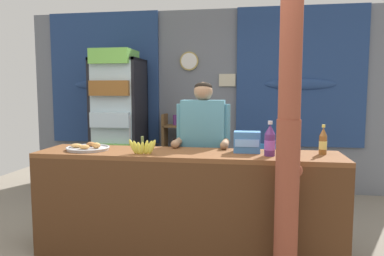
% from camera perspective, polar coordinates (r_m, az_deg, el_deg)
% --- Properties ---
extents(ground_plane, '(7.24, 7.24, 0.00)m').
position_cam_1_polar(ground_plane, '(4.09, -0.73, -15.37)').
color(ground_plane, gray).
extents(back_wall_curtained, '(5.42, 0.22, 2.66)m').
position_cam_1_polar(back_wall_curtained, '(5.45, 2.08, 4.80)').
color(back_wall_curtained, slate).
rests_on(back_wall_curtained, ground).
extents(stall_counter, '(2.71, 0.57, 0.94)m').
position_cam_1_polar(stall_counter, '(3.23, -1.15, -10.52)').
color(stall_counter, brown).
rests_on(stall_counter, ground).
extents(timber_post, '(0.20, 0.18, 2.55)m').
position_cam_1_polar(timber_post, '(2.73, 14.95, 0.17)').
color(timber_post, brown).
rests_on(timber_post, ground).
extents(drink_fridge, '(0.66, 0.71, 2.04)m').
position_cam_1_polar(drink_fridge, '(5.21, -11.52, 1.64)').
color(drink_fridge, black).
rests_on(drink_fridge, ground).
extents(bottle_shelf_rack, '(0.48, 0.28, 1.15)m').
position_cam_1_polar(bottle_shelf_rack, '(5.28, -1.96, -3.73)').
color(bottle_shelf_rack, brown).
rests_on(bottle_shelf_rack, ground).
extents(plastic_lawn_chair, '(0.52, 0.52, 0.86)m').
position_cam_1_polar(plastic_lawn_chair, '(4.53, 12.15, -6.87)').
color(plastic_lawn_chair, '#3884D6').
rests_on(plastic_lawn_chair, ground).
extents(shopkeeper, '(0.55, 0.42, 1.57)m').
position_cam_1_polar(shopkeeper, '(3.68, 1.74, -1.78)').
color(shopkeeper, '#28282D').
rests_on(shopkeeper, ground).
extents(soda_bottle_grape_soda, '(0.09, 0.09, 0.30)m').
position_cam_1_polar(soda_bottle_grape_soda, '(3.12, 12.12, -2.02)').
color(soda_bottle_grape_soda, '#56286B').
rests_on(soda_bottle_grape_soda, stall_counter).
extents(soda_bottle_iced_tea, '(0.07, 0.07, 0.26)m').
position_cam_1_polar(soda_bottle_iced_tea, '(3.32, 19.88, -2.04)').
color(soda_bottle_iced_tea, brown).
rests_on(soda_bottle_iced_tea, stall_counter).
extents(snack_box_biscuit, '(0.23, 0.15, 0.19)m').
position_cam_1_polar(snack_box_biscuit, '(3.26, 8.63, -2.18)').
color(snack_box_biscuit, '#3D75B7').
rests_on(snack_box_biscuit, stall_counter).
extents(pastry_tray, '(0.39, 0.39, 0.07)m').
position_cam_1_polar(pastry_tray, '(3.51, -16.05, -3.00)').
color(pastry_tray, '#BCBCC1').
rests_on(pastry_tray, stall_counter).
extents(banana_bunch, '(0.27, 0.06, 0.16)m').
position_cam_1_polar(banana_bunch, '(3.17, -7.80, -3.01)').
color(banana_bunch, '#DBCC42').
rests_on(banana_bunch, stall_counter).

